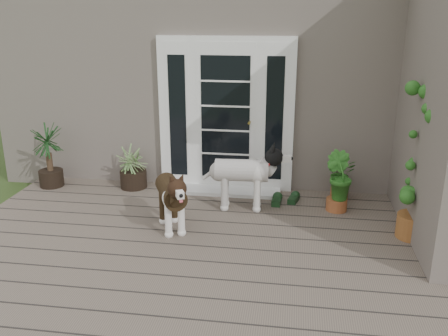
# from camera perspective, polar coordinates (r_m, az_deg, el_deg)

# --- Properties ---
(deck) EXTENTS (6.20, 4.60, 0.12)m
(deck) POSITION_cam_1_polar(r_m,az_deg,el_deg) (5.14, -1.12, -11.59)
(deck) COLOR #6B5B4C
(deck) RESTS_ON ground
(house_main) EXTENTS (7.40, 4.00, 3.10)m
(house_main) POSITION_cam_1_polar(r_m,az_deg,el_deg) (8.74, 3.50, 11.26)
(house_main) COLOR #665E54
(house_main) RESTS_ON ground
(door_unit) EXTENTS (1.90, 0.14, 2.15)m
(door_unit) POSITION_cam_1_polar(r_m,az_deg,el_deg) (6.81, 0.21, 6.23)
(door_unit) COLOR white
(door_unit) RESTS_ON deck
(door_step) EXTENTS (1.60, 0.40, 0.05)m
(door_step) POSITION_cam_1_polar(r_m,az_deg,el_deg) (6.92, -0.03, -2.64)
(door_step) COLOR white
(door_step) RESTS_ON deck
(brindle_dog) EXTENTS (0.69, 0.91, 0.70)m
(brindle_dog) POSITION_cam_1_polar(r_m,az_deg,el_deg) (5.70, -6.23, -3.97)
(brindle_dog) COLOR #362513
(brindle_dog) RESTS_ON deck
(white_dog) EXTENTS (0.94, 0.45, 0.77)m
(white_dog) POSITION_cam_1_polar(r_m,az_deg,el_deg) (6.25, 2.08, -1.52)
(white_dog) COLOR white
(white_dog) RESTS_ON deck
(spider_plant) EXTENTS (0.83, 0.83, 0.68)m
(spider_plant) POSITION_cam_1_polar(r_m,az_deg,el_deg) (7.12, -10.70, 0.35)
(spider_plant) COLOR #8B9A5F
(spider_plant) RESTS_ON deck
(yucca) EXTENTS (0.78, 0.78, 0.95)m
(yucca) POSITION_cam_1_polar(r_m,az_deg,el_deg) (7.47, -19.93, 1.46)
(yucca) COLOR black
(yucca) RESTS_ON deck
(herb_a) EXTENTS (0.46, 0.46, 0.48)m
(herb_a) POSITION_cam_1_polar(r_m,az_deg,el_deg) (6.82, 13.48, -1.60)
(herb_a) COLOR #195A1C
(herb_a) RESTS_ON deck
(herb_b) EXTENTS (0.54, 0.54, 0.57)m
(herb_b) POSITION_cam_1_polar(r_m,az_deg,el_deg) (6.39, 13.22, -2.48)
(herb_b) COLOR #185217
(herb_b) RESTS_ON deck
(herb_c) EXTENTS (0.50, 0.50, 0.55)m
(herb_c) POSITION_cam_1_polar(r_m,az_deg,el_deg) (6.79, 21.22, -2.13)
(herb_c) COLOR #21621C
(herb_c) RESTS_ON deck
(sapling) EXTENTS (0.62, 0.62, 1.95)m
(sapling) POSITION_cam_1_polar(r_m,az_deg,el_deg) (5.69, 22.30, 1.34)
(sapling) COLOR #195A1D
(sapling) RESTS_ON deck
(clog_left) EXTENTS (0.18, 0.35, 0.10)m
(clog_left) POSITION_cam_1_polar(r_m,az_deg,el_deg) (6.56, 6.23, -3.74)
(clog_left) COLOR black
(clog_left) RESTS_ON deck
(clog_right) EXTENTS (0.22, 0.35, 0.10)m
(clog_right) POSITION_cam_1_polar(r_m,az_deg,el_deg) (6.65, 8.19, -3.54)
(clog_right) COLOR black
(clog_right) RESTS_ON deck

